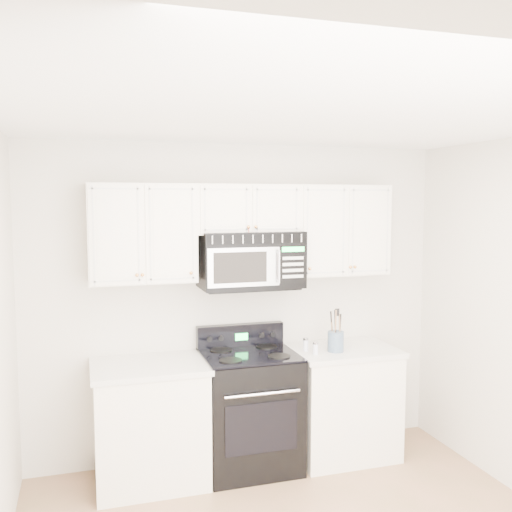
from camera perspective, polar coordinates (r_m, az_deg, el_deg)
name	(u,v)px	position (r m, az deg, el deg)	size (l,w,h in m)	color
room	(326,355)	(3.18, 6.98, -9.82)	(3.51, 3.51, 2.61)	#986951
base_cabinet_left	(150,427)	(4.60, -10.53, -16.46)	(0.86, 0.65, 0.92)	silver
base_cabinet_right	(342,405)	(5.01, 8.58, -14.51)	(0.86, 0.65, 0.92)	silver
range	(249,409)	(4.72, -0.67, -15.01)	(0.74, 0.67, 1.11)	black
upper_cabinets	(246,227)	(4.57, -1.05, 2.95)	(2.44, 0.37, 0.75)	silver
microwave	(251,259)	(4.55, -0.55, -0.33)	(0.81, 0.46, 0.45)	black
utensil_crock	(336,340)	(4.72, 7.97, -8.35)	(0.13, 0.13, 0.35)	slate
shaker_salt	(315,348)	(4.62, 5.97, -9.16)	(0.04, 0.04, 0.10)	silver
shaker_pepper	(306,344)	(4.72, 4.99, -8.78)	(0.05, 0.05, 0.11)	silver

